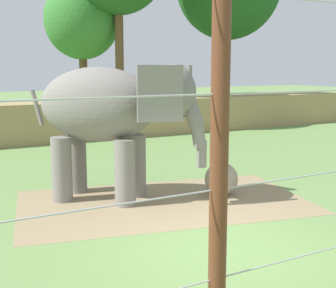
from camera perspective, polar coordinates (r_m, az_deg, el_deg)
The scene contains 7 objects.
ground_plane at distance 8.68m, azimuth 5.86°, elevation -12.49°, with size 120.00×120.00×0.00m, color #6B8E4C.
dirt_patch at distance 11.36m, azimuth -0.49°, elevation -7.13°, with size 6.87×4.02×0.01m, color #937F5B.
embankment_wall at distance 20.98m, azimuth -16.04°, elevation 2.51°, with size 36.00×1.80×1.73m, color tan.
elephant at distance 11.29m, azimuth -6.93°, elevation 4.06°, with size 3.80×3.65×3.32m.
enrichment_ball at distance 11.93m, azimuth 6.56°, elevation -4.28°, with size 0.85×0.85×0.85m, color gray.
cable_fence at distance 6.36m, azimuth 18.13°, elevation -1.26°, with size 10.56×0.21×4.19m.
tree_behind_wall at distance 26.00m, azimuth -10.53°, elevation 14.68°, with size 4.00×4.00×7.86m.
Camera 1 is at (-4.64, -6.59, 3.22)m, focal length 49.65 mm.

